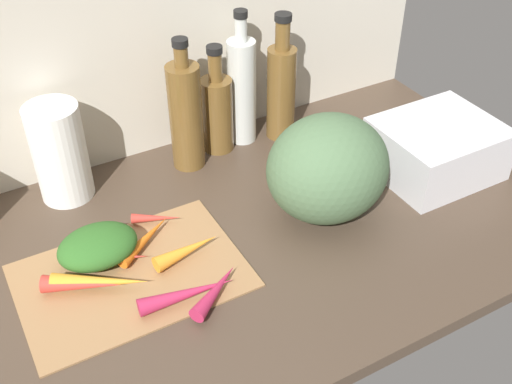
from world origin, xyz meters
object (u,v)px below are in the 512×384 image
(cutting_board, at_px, (131,275))
(dish_rack, at_px, (436,149))
(carrot_0, at_px, (187,250))
(carrot_5, at_px, (216,290))
(bottle_0, at_px, (186,115))
(carrot_6, at_px, (145,239))
(carrot_7, at_px, (187,294))
(carrot_3, at_px, (157,218))
(winter_squash, at_px, (328,168))
(carrot_2, at_px, (100,282))
(carrot_4, at_px, (82,284))
(paper_towel_roll, at_px, (60,153))
(bottle_1, at_px, (217,111))
(carrot_1, at_px, (117,257))
(bottle_3, at_px, (281,89))
(bottle_2, at_px, (242,89))

(cutting_board, xyz_separation_m, dish_rack, (0.73, -0.02, 0.06))
(carrot_0, bearing_deg, carrot_5, -88.74)
(bottle_0, xyz_separation_m, dish_rack, (0.48, -0.30, -0.07))
(carrot_5, xyz_separation_m, carrot_6, (-0.06, 0.19, -0.00))
(carrot_7, bearing_deg, carrot_3, 81.18)
(carrot_0, xyz_separation_m, winter_squash, (0.32, -0.01, 0.09))
(winter_squash, xyz_separation_m, bottle_0, (-0.18, 0.30, 0.02))
(carrot_2, bearing_deg, cutting_board, 9.09)
(carrot_0, bearing_deg, carrot_4, 177.25)
(paper_towel_roll, relative_size, dish_rack, 0.85)
(bottle_0, bearing_deg, carrot_4, -140.17)
(cutting_board, bearing_deg, bottle_1, 42.65)
(cutting_board, distance_m, bottle_0, 0.40)
(carrot_1, height_order, carrot_3, carrot_1)
(bottle_3, bearing_deg, carrot_5, -132.67)
(carrot_1, bearing_deg, carrot_4, -152.47)
(carrot_0, relative_size, carrot_4, 0.96)
(bottle_1, distance_m, bottle_3, 0.17)
(carrot_4, xyz_separation_m, winter_squash, (0.52, -0.02, 0.09))
(carrot_6, relative_size, bottle_2, 0.45)
(carrot_2, relative_size, carrot_6, 1.17)
(carrot_7, bearing_deg, carrot_6, 93.99)
(carrot_6, bearing_deg, carrot_2, -147.52)
(carrot_1, relative_size, carrot_7, 0.68)
(carrot_5, xyz_separation_m, bottle_2, (0.30, 0.45, 0.11))
(carrot_0, xyz_separation_m, carrot_1, (-0.12, 0.05, -0.00))
(carrot_4, height_order, paper_towel_roll, paper_towel_roll)
(carrot_6, bearing_deg, carrot_3, 48.29)
(winter_squash, relative_size, bottle_1, 0.97)
(bottle_1, bearing_deg, carrot_7, -122.81)
(carrot_0, distance_m, bottle_0, 0.35)
(carrot_6, xyz_separation_m, carrot_7, (0.01, -0.18, 0.00))
(carrot_6, relative_size, bottle_3, 0.48)
(bottle_3, bearing_deg, bottle_2, 161.28)
(carrot_7, xyz_separation_m, winter_squash, (0.36, 0.10, 0.09))
(carrot_6, distance_m, bottle_1, 0.39)
(bottle_1, bearing_deg, cutting_board, -137.35)
(paper_towel_roll, bearing_deg, carrot_5, -71.58)
(carrot_7, bearing_deg, bottle_3, 42.74)
(bottle_2, bearing_deg, carrot_1, -146.65)
(carrot_5, bearing_deg, winter_squash, 19.86)
(carrot_6, height_order, carrot_7, carrot_7)
(winter_squash, bearing_deg, carrot_0, 178.65)
(carrot_5, xyz_separation_m, bottle_0, (0.14, 0.42, 0.11))
(bottle_1, xyz_separation_m, bottle_3, (0.16, -0.02, 0.03))
(carrot_1, xyz_separation_m, carrot_4, (-0.08, -0.04, 0.01))
(carrot_6, bearing_deg, bottle_0, 48.68)
(cutting_board, bearing_deg, bottle_3, 30.07)
(carrot_4, relative_size, carrot_6, 0.96)
(carrot_4, bearing_deg, cutting_board, -0.71)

